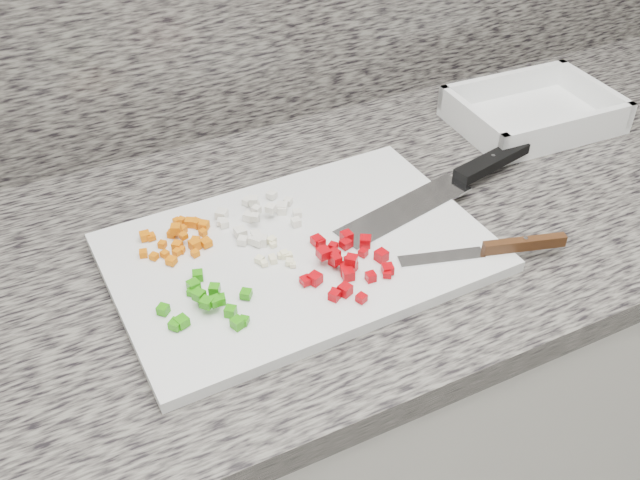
% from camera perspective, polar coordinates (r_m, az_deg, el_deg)
% --- Properties ---
extents(cabinet, '(3.92, 0.62, 0.86)m').
position_cam_1_polar(cabinet, '(1.35, 0.92, -14.54)').
color(cabinet, silver).
rests_on(cabinet, ground).
extents(countertop, '(3.96, 0.64, 0.04)m').
position_cam_1_polar(countertop, '(1.02, 1.17, 0.71)').
color(countertop, '#67645B').
rests_on(countertop, cabinet).
extents(cutting_board, '(0.50, 0.34, 0.02)m').
position_cam_1_polar(cutting_board, '(0.94, -1.63, -0.99)').
color(cutting_board, silver).
rests_on(cutting_board, countertop).
extents(carrot_pile, '(0.10, 0.09, 0.02)m').
position_cam_1_polar(carrot_pile, '(0.96, -11.10, 0.18)').
color(carrot_pile, '#D36404').
rests_on(carrot_pile, cutting_board).
extents(onion_pile, '(0.12, 0.11, 0.02)m').
position_cam_1_polar(onion_pile, '(0.98, -4.99, 1.69)').
color(onion_pile, white).
rests_on(onion_pile, cutting_board).
extents(green_pepper_pile, '(0.12, 0.12, 0.02)m').
position_cam_1_polar(green_pepper_pile, '(0.86, -9.08, -4.91)').
color(green_pepper_pile, '#278A0C').
rests_on(green_pepper_pile, cutting_board).
extents(red_pepper_pile, '(0.12, 0.14, 0.02)m').
position_cam_1_polar(red_pepper_pile, '(0.90, 2.01, -1.81)').
color(red_pepper_pile, '#A50209').
rests_on(red_pepper_pile, cutting_board).
extents(garlic_pile, '(0.05, 0.07, 0.01)m').
position_cam_1_polar(garlic_pile, '(0.92, -3.49, -1.12)').
color(garlic_pile, '#FAF5C1').
rests_on(garlic_pile, cutting_board).
extents(chef_knife, '(0.37, 0.12, 0.02)m').
position_cam_1_polar(chef_knife, '(1.08, 11.43, 4.97)').
color(chef_knife, silver).
rests_on(chef_knife, cutting_board).
extents(paring_knife, '(0.22, 0.08, 0.02)m').
position_cam_1_polar(paring_knife, '(0.96, 14.47, -0.57)').
color(paring_knife, silver).
rests_on(paring_knife, cutting_board).
extents(tray, '(0.27, 0.20, 0.05)m').
position_cam_1_polar(tray, '(1.29, 16.66, 9.62)').
color(tray, white).
rests_on(tray, countertop).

